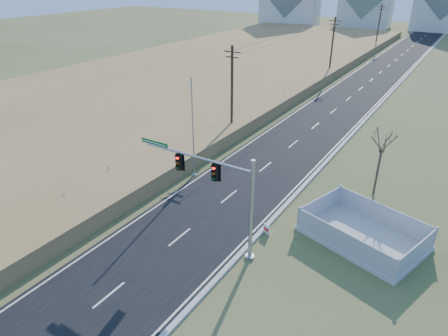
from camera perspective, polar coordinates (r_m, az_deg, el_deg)
ground at (r=27.35m, az=-3.74°, el=-7.82°), size 260.00×260.00×0.00m
road at (r=71.10m, az=21.10°, el=12.32°), size 8.00×180.00×0.06m
curb at (r=70.41m, az=24.43°, el=11.66°), size 0.30×180.00×0.18m
reed_marsh at (r=70.72m, az=-0.51°, el=14.49°), size 38.00×110.00×1.30m
utility_pole_near at (r=40.15m, az=1.13°, el=11.03°), size 1.80×0.26×9.00m
utility_pole_mid at (r=67.06m, az=15.19°, el=16.46°), size 1.80×0.26×9.00m
utility_pole_far at (r=95.82m, az=21.23°, el=18.45°), size 1.80×0.26×9.00m
condo_nnw at (r=130.25m, az=19.70°, el=21.40°), size 14.93×11.17×17.03m
condo_n at (r=130.83m, az=29.18°, el=20.05°), size 15.27×10.20×18.54m
traffic_signal_mast at (r=22.87m, az=-0.05°, el=-3.29°), size 8.11×0.55×6.45m
fence_enclosure at (r=27.07m, az=19.15°, el=-9.08°), size 8.14×6.66×1.62m
open_sign at (r=26.19m, az=6.10°, el=-8.71°), size 0.53×0.24×0.68m
flagpole at (r=31.97m, az=-4.42°, el=4.16°), size 0.37×0.37×8.23m
bare_tree at (r=30.85m, az=21.84°, el=3.75°), size 2.08×2.08×5.52m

